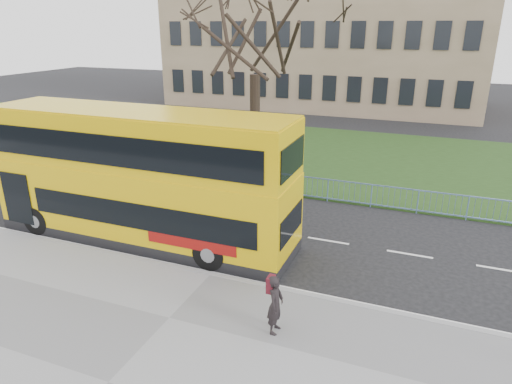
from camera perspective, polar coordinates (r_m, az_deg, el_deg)
ground at (r=16.58m, az=-3.22°, el=-8.00°), size 120.00×120.00×0.00m
pavement at (r=11.87m, az=-17.92°, el=-21.88°), size 80.00×10.50×0.12m
kerb at (r=15.34m, az=-5.66°, el=-10.29°), size 80.00×0.20×0.14m
grass_verge at (r=29.28m, az=8.49°, el=4.58°), size 80.00×15.40×0.08m
guard_railing at (r=22.02m, az=3.89°, el=0.87°), size 40.00×0.12×1.10m
bare_tree at (r=25.04m, az=-0.14°, el=16.77°), size 8.74×8.74×12.48m
civic_building at (r=49.53m, az=8.88°, el=19.05°), size 30.00×15.00×14.00m
yellow_bus at (r=17.43m, az=-14.22°, el=2.24°), size 11.72×2.84×4.91m
pedestrian at (r=12.29m, az=2.44°, el=-13.87°), size 0.40×0.61×1.66m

